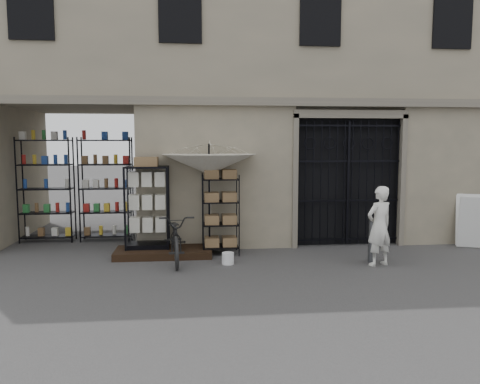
{
  "coord_description": "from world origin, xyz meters",
  "views": [
    {
      "loc": [
        -1.79,
        -8.19,
        2.39
      ],
      "look_at": [
        -0.8,
        1.4,
        1.35
      ],
      "focal_mm": 35.0,
      "sensor_mm": 36.0,
      "label": 1
    }
  ],
  "objects": [
    {
      "name": "bicycle",
      "position": [
        -2.12,
        1.06,
        0.0
      ],
      "size": [
        0.72,
        1.03,
        1.88
      ],
      "primitive_type": "imported",
      "rotation": [
        0.0,
        0.0,
        0.07
      ],
      "color": "black",
      "rests_on": "ground"
    },
    {
      "name": "ground",
      "position": [
        0.0,
        0.0,
        0.0
      ],
      "size": [
        80.0,
        80.0,
        0.0
      ],
      "primitive_type": "plane",
      "color": "black",
      "rests_on": "ground"
    },
    {
      "name": "shop_recess",
      "position": [
        -4.5,
        2.8,
        1.5
      ],
      "size": [
        3.0,
        1.7,
        3.0
      ],
      "primitive_type": "cube",
      "color": "black",
      "rests_on": "ground"
    },
    {
      "name": "shopkeeper",
      "position": [
        1.79,
        0.36,
        0.0
      ],
      "size": [
        1.07,
        1.65,
        0.37
      ],
      "primitive_type": "imported",
      "rotation": [
        0.0,
        0.0,
        3.5
      ],
      "color": "silver",
      "rests_on": "ground"
    },
    {
      "name": "display_cabinet",
      "position": [
        -2.73,
        1.71,
        0.93
      ],
      "size": [
        0.92,
        0.63,
        1.87
      ],
      "rotation": [
        0.0,
        0.0,
        0.11
      ],
      "color": "black",
      "rests_on": "step_platform"
    },
    {
      "name": "wire_rack",
      "position": [
        -1.2,
        1.63,
        0.84
      ],
      "size": [
        0.87,
        0.72,
        1.71
      ],
      "rotation": [
        0.0,
        0.0,
        0.28
      ],
      "color": "black",
      "rests_on": "ground"
    },
    {
      "name": "steel_bollard",
      "position": [
        1.75,
        0.59,
        0.42
      ],
      "size": [
        0.18,
        0.18,
        0.83
      ],
      "primitive_type": "cylinder",
      "rotation": [
        0.0,
        0.0,
        -0.21
      ],
      "color": "#4B4D51",
      "rests_on": "ground"
    },
    {
      "name": "shop_shelving",
      "position": [
        -4.55,
        3.3,
        1.25
      ],
      "size": [
        2.7,
        0.5,
        2.5
      ],
      "primitive_type": "cube",
      "color": "black",
      "rests_on": "ground"
    },
    {
      "name": "iron_gate",
      "position": [
        1.75,
        2.28,
        1.5
      ],
      "size": [
        2.5,
        0.21,
        3.0
      ],
      "color": "black",
      "rests_on": "ground"
    },
    {
      "name": "market_umbrella",
      "position": [
        -1.43,
        1.69,
        2.03
      ],
      "size": [
        2.31,
        2.32,
        2.82
      ],
      "rotation": [
        0.0,
        0.0,
        -0.43
      ],
      "color": "black",
      "rests_on": "ground"
    },
    {
      "name": "white_bucket",
      "position": [
        -1.1,
        0.76,
        0.11
      ],
      "size": [
        0.24,
        0.24,
        0.23
      ],
      "primitive_type": "cylinder",
      "rotation": [
        0.0,
        0.0,
        -0.03
      ],
      "color": "white",
      "rests_on": "ground"
    },
    {
      "name": "step_platform",
      "position": [
        -2.4,
        1.55,
        0.07
      ],
      "size": [
        2.0,
        0.9,
        0.15
      ],
      "primitive_type": "cube",
      "color": "black",
      "rests_on": "ground"
    },
    {
      "name": "easel_sign",
      "position": [
        4.46,
        1.64,
        0.61
      ],
      "size": [
        0.75,
        0.8,
        1.17
      ],
      "rotation": [
        0.0,
        0.0,
        -0.38
      ],
      "color": "silver",
      "rests_on": "ground"
    },
    {
      "name": "main_building",
      "position": [
        0.0,
        4.0,
        4.5
      ],
      "size": [
        14.0,
        4.0,
        9.0
      ],
      "primitive_type": "cube",
      "color": "gray",
      "rests_on": "ground"
    }
  ]
}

